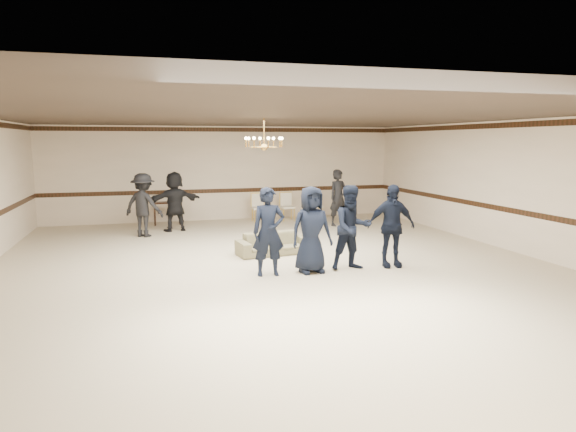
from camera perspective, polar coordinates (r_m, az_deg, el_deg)
name	(u,v)px	position (r m, az deg, el deg)	size (l,w,h in m)	color
room	(275,193)	(10.79, -1.47, 2.62)	(12.01, 14.01, 3.21)	#C4B597
chair_rail	(225,191)	(17.67, -7.06, 2.84)	(12.00, 0.02, 0.14)	#331A0F
crown_molding	(224,130)	(17.60, -7.18, 9.60)	(12.00, 0.02, 0.14)	#331A0F
chandelier	(264,133)	(11.71, -2.71, 9.31)	(0.94, 0.94, 0.89)	#B8893B
boy_a	(269,232)	(10.15, -2.20, -1.78)	(0.65, 0.43, 1.78)	black
boy_b	(311,230)	(10.40, 2.63, -1.54)	(0.87, 0.57, 1.78)	black
boy_c	(352,228)	(10.71, 7.21, -1.31)	(0.87, 0.68, 1.78)	black
boy_d	(391,226)	(11.09, 11.50, -1.08)	(1.05, 0.44, 1.78)	black
settee	(274,244)	(12.18, -1.59, -3.11)	(1.77, 0.69, 0.52)	#807D55
adult_left	(143,205)	(14.90, -15.92, 1.18)	(1.16, 0.67, 1.80)	black
adult_mid	(175,201)	(15.61, -12.61, 1.61)	(1.67, 0.53, 1.80)	black
adult_right	(338,198)	(16.31, 5.67, 2.05)	(0.66, 0.43, 1.80)	black
banquet_chair_left	(259,208)	(17.10, -3.29, 0.92)	(0.46, 0.46, 0.94)	beige
banquet_chair_mid	(287,207)	(17.34, -0.06, 1.04)	(0.46, 0.46, 0.94)	beige
banquet_chair_right	(315,206)	(17.63, 3.07, 1.15)	(0.46, 0.46, 0.94)	beige
console_table	(167,213)	(16.93, -13.39, 0.31)	(0.89, 0.38, 0.75)	#321910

